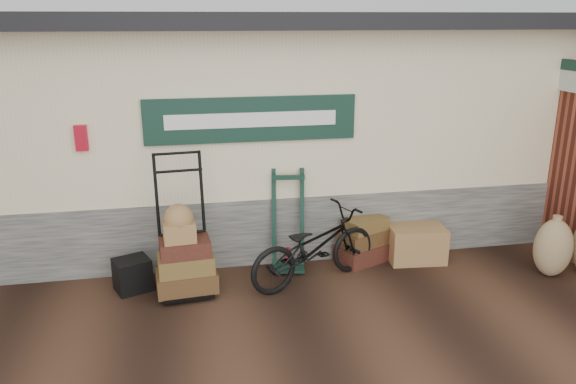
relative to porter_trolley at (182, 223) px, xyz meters
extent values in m
plane|color=black|center=(1.20, -0.48, -0.84)|extent=(80.00, 80.00, 0.00)
cube|color=#4C4C47|center=(1.20, 2.27, -0.39)|extent=(14.00, 3.54, 0.90)
cube|color=beige|center=(1.20, 2.27, 1.11)|extent=(14.00, 3.50, 2.10)
cube|color=black|center=(1.20, 2.12, 2.26)|extent=(14.40, 4.10, 0.20)
cube|color=#112D22|center=(0.90, 0.49, 1.11)|extent=(2.60, 0.06, 0.55)
cube|color=white|center=(0.90, 0.45, 1.11)|extent=(2.10, 0.01, 0.18)
cube|color=#AB0C1F|center=(-1.10, 0.49, 0.96)|extent=(0.14, 0.10, 0.30)
cube|color=olive|center=(3.07, 0.25, -0.60)|extent=(0.78, 0.55, 0.48)
cube|color=black|center=(-0.62, 0.08, -0.64)|extent=(0.50, 0.46, 0.40)
imported|color=black|center=(1.56, -0.12, -0.32)|extent=(1.24, 1.89, 1.04)
ellipsoid|color=olive|center=(4.55, -0.52, -0.46)|extent=(0.56, 0.51, 0.76)
camera|label=1|loc=(0.05, -6.28, 2.30)|focal=35.00mm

